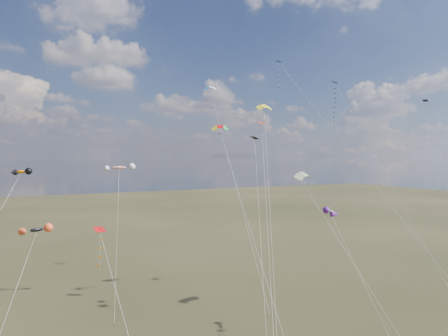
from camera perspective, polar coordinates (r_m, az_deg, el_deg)
name	(u,v)px	position (r m, az deg, el deg)	size (l,w,h in m)	color
diamond_black_high	(341,112)	(64.17, 16.31, 7.71)	(9.40, 15.68, 32.06)	black
diamond_navy_tall	(295,95)	(56.63, 10.15, 10.25)	(13.22, 24.15, 33.96)	#100D45
diamond_black_mid	(258,187)	(47.15, 4.81, -2.66)	(7.54, 15.14, 23.01)	black
diamond_red_low	(102,255)	(40.12, -17.04, -11.85)	(2.85, 11.51, 13.72)	red
diamond_navy_right	(433,132)	(67.69, 27.73, 4.61)	(11.03, 20.96, 29.04)	#0A0748
diamond_orange_center	(265,179)	(48.32, 5.85, -1.56)	(7.36, 14.32, 25.03)	#BF3612
parafoil_yellow	(265,107)	(62.29, 5.82, 8.68)	(10.56, 18.48, 28.88)	yellow
parafoil_blue_white	(211,89)	(72.04, -1.83, 11.24)	(2.74, 23.00, 33.29)	#0C61B7
parafoil_striped	(304,174)	(55.01, 11.35, -0.90)	(5.88, 13.65, 18.84)	yellow
parafoil_tricolor	(221,128)	(55.16, -0.48, 5.79)	(2.92, 20.79, 25.16)	yellow
novelty_black_orange	(36,230)	(49.93, -25.23, -8.01)	(6.39, 9.90, 12.78)	black
novelty_orange_black	(21,172)	(64.07, -27.07, -0.55)	(10.79, 13.33, 18.83)	#D66B00
novelty_white_purple	(331,212)	(47.51, 15.03, -6.15)	(3.12, 8.99, 14.59)	silver
novelty_redwhite_stripe	(119,168)	(60.27, -14.75, 0.00)	(4.98, 11.56, 19.38)	#F0390C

